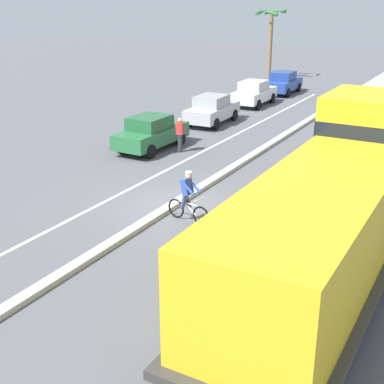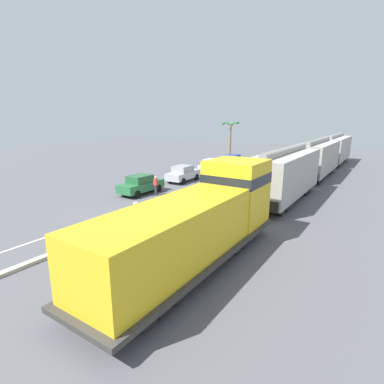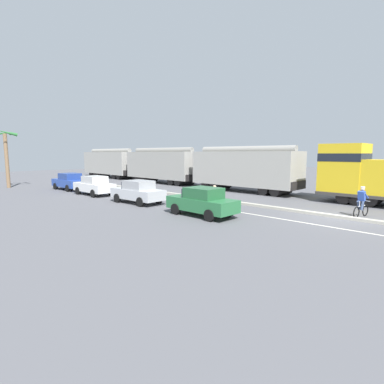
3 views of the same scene
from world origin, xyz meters
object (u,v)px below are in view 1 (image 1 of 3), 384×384
object	(u,v)px
parked_car_green	(151,133)
parked_car_blue	(283,82)
parked_car_white	(254,93)
pedestrian_by_cars	(180,134)
locomotive	(338,209)
parked_car_silver	(212,109)
palm_tree_near	(271,29)
cyclist	(188,198)

from	to	relation	value
parked_car_green	parked_car_blue	world-z (taller)	same
parked_car_white	pedestrian_by_cars	xyz separation A→B (m)	(1.43, -12.07, 0.03)
locomotive	parked_car_silver	bearing A→B (deg)	127.90
parked_car_silver	pedestrian_by_cars	world-z (taller)	same
locomotive	palm_tree_near	world-z (taller)	palm_tree_near
palm_tree_near	pedestrian_by_cars	bearing A→B (deg)	-78.19
parked_car_white	palm_tree_near	world-z (taller)	palm_tree_near
parked_car_green	palm_tree_near	world-z (taller)	palm_tree_near
locomotive	palm_tree_near	bearing A→B (deg)	114.50
parked_car_white	parked_car_silver	bearing A→B (deg)	-89.50
parked_car_white	palm_tree_near	xyz separation A→B (m)	(-3.48, 11.41, 3.36)
palm_tree_near	parked_car_blue	bearing A→B (deg)	-60.20
palm_tree_near	pedestrian_by_cars	world-z (taller)	palm_tree_near
locomotive	parked_car_green	distance (m)	13.29
cyclist	pedestrian_by_cars	bearing A→B (deg)	122.33
locomotive	parked_car_blue	distance (m)	27.27
cyclist	pedestrian_by_cars	world-z (taller)	cyclist
palm_tree_near	cyclist	bearing A→B (deg)	-73.02
palm_tree_near	parked_car_green	bearing A→B (deg)	-81.67
parked_car_silver	pedestrian_by_cars	bearing A→B (deg)	-76.92
parked_car_green	parked_car_white	size ratio (longest dim) A/B	1.00
parked_car_green	pedestrian_by_cars	bearing A→B (deg)	10.79
parked_car_silver	palm_tree_near	size ratio (longest dim) A/B	0.72
locomotive	parked_car_silver	xyz separation A→B (m)	(-10.77, 13.83, -0.98)
cyclist	locomotive	bearing A→B (deg)	-11.40
parked_car_green	pedestrian_by_cars	xyz separation A→B (m)	(1.43, 0.27, 0.03)
parked_car_green	locomotive	bearing A→B (deg)	-35.22
locomotive	cyclist	size ratio (longest dim) A/B	6.77
parked_car_green	cyclist	xyz separation A→B (m)	(5.80, -6.63, 0.00)
parked_car_green	parked_car_white	bearing A→B (deg)	89.99
locomotive	cyclist	bearing A→B (deg)	168.60
parked_car_silver	cyclist	size ratio (longest dim) A/B	2.49
parked_car_silver	cyclist	xyz separation A→B (m)	(5.74, -12.82, 0.00)
pedestrian_by_cars	parked_car_green	bearing A→B (deg)	-169.21
parked_car_white	palm_tree_near	bearing A→B (deg)	106.96
locomotive	cyclist	world-z (taller)	locomotive
locomotive	parked_car_white	distance (m)	22.74
parked_car_silver	pedestrian_by_cars	distance (m)	6.08
locomotive	parked_car_blue	xyz separation A→B (m)	(-10.68, 25.07, -0.98)
pedestrian_by_cars	parked_car_white	bearing A→B (deg)	96.75
locomotive	parked_car_blue	size ratio (longest dim) A/B	2.74
parked_car_blue	palm_tree_near	world-z (taller)	palm_tree_near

